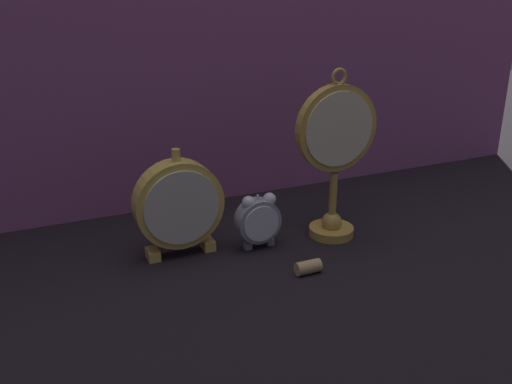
% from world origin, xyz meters
% --- Properties ---
extents(ground_plane, '(4.00, 4.00, 0.00)m').
position_xyz_m(ground_plane, '(0.00, 0.00, 0.00)').
color(ground_plane, black).
extents(fabric_backdrop_drape, '(1.64, 0.01, 0.78)m').
position_xyz_m(fabric_backdrop_drape, '(0.00, 0.33, 0.39)').
color(fabric_backdrop_drape, '#8E4C7F').
rests_on(fabric_backdrop_drape, ground_plane).
extents(pocket_watch_on_stand, '(0.15, 0.08, 0.31)m').
position_xyz_m(pocket_watch_on_stand, '(0.15, 0.06, 0.16)').
color(pocket_watch_on_stand, gold).
rests_on(pocket_watch_on_stand, ground_plane).
extents(alarm_clock_twin_bell, '(0.08, 0.03, 0.10)m').
position_xyz_m(alarm_clock_twin_bell, '(0.00, 0.07, 0.06)').
color(alarm_clock_twin_bell, gray).
rests_on(alarm_clock_twin_bell, ground_plane).
extents(mantel_clock_silver, '(0.15, 0.04, 0.19)m').
position_xyz_m(mantel_clock_silver, '(-0.13, 0.10, 0.09)').
color(mantel_clock_silver, gold).
rests_on(mantel_clock_silver, ground_plane).
extents(wine_cork, '(0.04, 0.02, 0.02)m').
position_xyz_m(wine_cork, '(0.04, -0.05, 0.01)').
color(wine_cork, tan).
rests_on(wine_cork, ground_plane).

